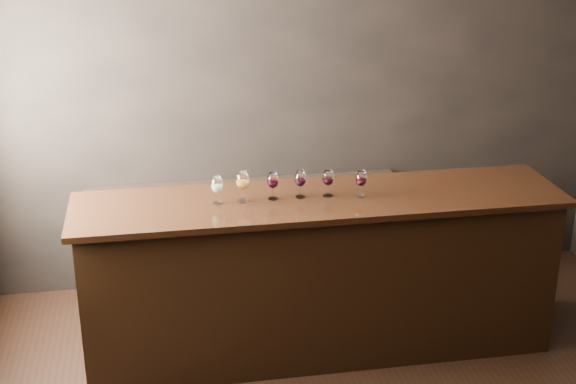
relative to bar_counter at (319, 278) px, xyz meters
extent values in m
cube|color=black|center=(0.01, 1.16, 0.86)|extent=(5.00, 0.02, 2.80)
cube|color=black|center=(0.00, 0.00, 0.00)|extent=(3.11, 0.68, 1.09)
cube|color=black|center=(0.00, 0.00, 0.56)|extent=(3.21, 0.76, 0.04)
cube|color=black|center=(-0.39, 0.94, -0.11)|extent=(2.41, 0.40, 0.87)
cylinder|color=white|center=(-0.67, 0.00, 0.59)|extent=(0.07, 0.07, 0.00)
cylinder|color=white|center=(-0.67, 0.00, 0.62)|extent=(0.01, 0.01, 0.07)
ellipsoid|color=white|center=(-0.67, 0.00, 0.71)|extent=(0.08, 0.08, 0.11)
cylinder|color=white|center=(-0.67, 0.00, 0.76)|extent=(0.06, 0.06, 0.01)
ellipsoid|color=#D0D07B|center=(-0.67, 0.00, 0.69)|extent=(0.06, 0.06, 0.05)
cylinder|color=white|center=(-0.51, 0.02, 0.59)|extent=(0.07, 0.07, 0.00)
cylinder|color=white|center=(-0.51, 0.02, 0.63)|extent=(0.01, 0.01, 0.08)
ellipsoid|color=white|center=(-0.51, 0.02, 0.73)|extent=(0.09, 0.09, 0.12)
cylinder|color=white|center=(-0.51, 0.02, 0.78)|extent=(0.06, 0.06, 0.01)
ellipsoid|color=orange|center=(-0.51, 0.02, 0.71)|extent=(0.07, 0.07, 0.06)
cylinder|color=white|center=(-0.31, 0.03, 0.59)|extent=(0.07, 0.07, 0.00)
cylinder|color=white|center=(-0.31, 0.03, 0.62)|extent=(0.01, 0.01, 0.07)
ellipsoid|color=white|center=(-0.31, 0.03, 0.71)|extent=(0.08, 0.08, 0.11)
cylinder|color=white|center=(-0.31, 0.03, 0.76)|extent=(0.06, 0.06, 0.01)
ellipsoid|color=black|center=(-0.31, 0.03, 0.69)|extent=(0.06, 0.06, 0.05)
cylinder|color=white|center=(-0.13, 0.03, 0.59)|extent=(0.06, 0.06, 0.00)
cylinder|color=white|center=(-0.13, 0.03, 0.62)|extent=(0.01, 0.01, 0.07)
ellipsoid|color=white|center=(-0.13, 0.03, 0.71)|extent=(0.08, 0.08, 0.11)
cylinder|color=white|center=(-0.13, 0.03, 0.76)|extent=(0.06, 0.06, 0.01)
ellipsoid|color=black|center=(-0.13, 0.03, 0.69)|extent=(0.06, 0.06, 0.05)
cylinder|color=white|center=(0.05, 0.02, 0.59)|extent=(0.06, 0.06, 0.00)
cylinder|color=white|center=(0.05, 0.02, 0.62)|extent=(0.01, 0.01, 0.07)
ellipsoid|color=white|center=(0.05, 0.02, 0.71)|extent=(0.08, 0.08, 0.11)
cylinder|color=white|center=(0.05, 0.02, 0.76)|extent=(0.06, 0.06, 0.01)
ellipsoid|color=black|center=(0.05, 0.02, 0.69)|extent=(0.06, 0.06, 0.05)
cylinder|color=white|center=(0.26, -0.03, 0.59)|extent=(0.06, 0.06, 0.00)
cylinder|color=white|center=(0.26, -0.03, 0.62)|extent=(0.01, 0.01, 0.07)
ellipsoid|color=white|center=(0.26, -0.03, 0.71)|extent=(0.07, 0.07, 0.10)
cylinder|color=white|center=(0.26, -0.03, 0.75)|extent=(0.05, 0.05, 0.01)
ellipsoid|color=black|center=(0.26, -0.03, 0.69)|extent=(0.06, 0.06, 0.05)
camera|label=1|loc=(-1.03, -4.72, 2.51)|focal=50.00mm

